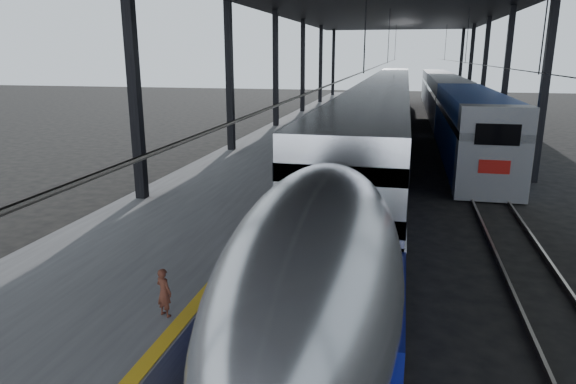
% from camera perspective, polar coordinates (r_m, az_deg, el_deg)
% --- Properties ---
extents(ground, '(160.00, 160.00, 0.00)m').
position_cam_1_polar(ground, '(13.22, -3.20, -12.02)').
color(ground, black).
rests_on(ground, ground).
extents(platform, '(6.00, 80.00, 1.00)m').
position_cam_1_polar(platform, '(32.51, 0.47, 5.27)').
color(platform, '#4C4C4F').
rests_on(platform, ground).
extents(yellow_strip, '(0.30, 80.00, 0.01)m').
position_cam_1_polar(yellow_strip, '(31.96, 5.41, 5.96)').
color(yellow_strip, gold).
rests_on(yellow_strip, platform).
extents(rails, '(6.52, 80.00, 0.16)m').
position_cam_1_polar(rails, '(31.89, 14.69, 3.82)').
color(rails, slate).
rests_on(rails, ground).
extents(tgv_train, '(3.03, 65.20, 4.35)m').
position_cam_1_polar(tgv_train, '(35.47, 10.66, 8.34)').
color(tgv_train, '#B7B9BF').
rests_on(tgv_train, ground).
extents(second_train, '(2.91, 56.05, 4.00)m').
position_cam_1_polar(second_train, '(49.41, 17.23, 9.75)').
color(second_train, navy).
rests_on(second_train, ground).
extents(child, '(0.43, 0.36, 1.00)m').
position_cam_1_polar(child, '(10.53, -13.61, -10.78)').
color(child, '#4D2519').
rests_on(child, platform).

